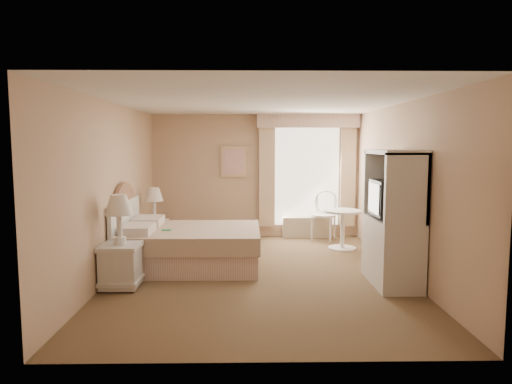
{
  "coord_description": "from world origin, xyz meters",
  "views": [
    {
      "loc": [
        -0.15,
        -6.56,
        1.9
      ],
      "look_at": [
        -0.03,
        0.3,
        1.18
      ],
      "focal_mm": 32.0,
      "sensor_mm": 36.0,
      "label": 1
    }
  ],
  "objects_px": {
    "bed": "(186,245)",
    "round_table": "(343,223)",
    "nightstand_far": "(155,227)",
    "armoire": "(393,229)",
    "cafe_chair": "(324,211)",
    "nightstand_near": "(120,254)"
  },
  "relations": [
    {
      "from": "bed",
      "to": "round_table",
      "type": "xyz_separation_m",
      "value": [
        2.68,
        1.17,
        0.13
      ]
    },
    {
      "from": "nightstand_far",
      "to": "armoire",
      "type": "xyz_separation_m",
      "value": [
        3.65,
        -2.08,
        0.34
      ]
    },
    {
      "from": "bed",
      "to": "cafe_chair",
      "type": "xyz_separation_m",
      "value": [
        2.49,
        2.01,
        0.23
      ]
    },
    {
      "from": "bed",
      "to": "cafe_chair",
      "type": "bearing_deg",
      "value": 38.91
    },
    {
      "from": "bed",
      "to": "nightstand_far",
      "type": "distance_m",
      "value": 1.37
    },
    {
      "from": "nightstand_near",
      "to": "nightstand_far",
      "type": "height_order",
      "value": "nightstand_near"
    },
    {
      "from": "cafe_chair",
      "to": "round_table",
      "type": "bearing_deg",
      "value": -53.26
    },
    {
      "from": "nightstand_near",
      "to": "round_table",
      "type": "relative_size",
      "value": 1.72
    },
    {
      "from": "armoire",
      "to": "nightstand_near",
      "type": "bearing_deg",
      "value": -177.87
    },
    {
      "from": "nightstand_far",
      "to": "nightstand_near",
      "type": "bearing_deg",
      "value": -90.0
    },
    {
      "from": "bed",
      "to": "armoire",
      "type": "xyz_separation_m",
      "value": [
        2.94,
        -0.91,
        0.42
      ]
    },
    {
      "from": "armoire",
      "to": "round_table",
      "type": "bearing_deg",
      "value": 96.85
    },
    {
      "from": "round_table",
      "to": "nightstand_far",
      "type": "bearing_deg",
      "value": -179.88
    },
    {
      "from": "cafe_chair",
      "to": "armoire",
      "type": "distance_m",
      "value": 2.96
    },
    {
      "from": "nightstand_far",
      "to": "round_table",
      "type": "height_order",
      "value": "nightstand_far"
    },
    {
      "from": "bed",
      "to": "round_table",
      "type": "relative_size",
      "value": 2.94
    },
    {
      "from": "nightstand_far",
      "to": "cafe_chair",
      "type": "bearing_deg",
      "value": 14.74
    },
    {
      "from": "bed",
      "to": "nightstand_far",
      "type": "relative_size",
      "value": 1.89
    },
    {
      "from": "nightstand_near",
      "to": "armoire",
      "type": "relative_size",
      "value": 0.67
    },
    {
      "from": "round_table",
      "to": "cafe_chair",
      "type": "bearing_deg",
      "value": 103.13
    },
    {
      "from": "nightstand_far",
      "to": "round_table",
      "type": "xyz_separation_m",
      "value": [
        3.4,
        0.01,
        0.06
      ]
    },
    {
      "from": "round_table",
      "to": "armoire",
      "type": "bearing_deg",
      "value": -83.15
    }
  ]
}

